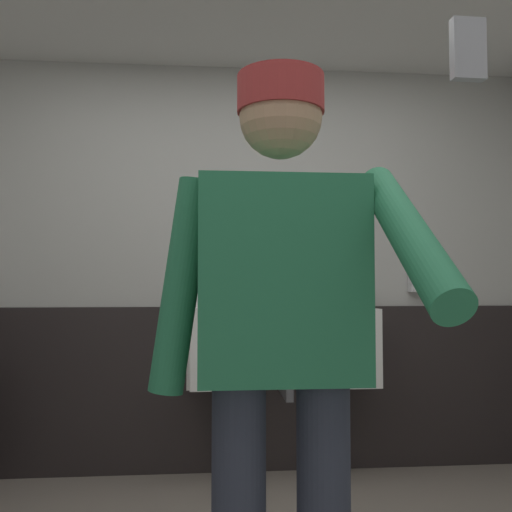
{
  "coord_description": "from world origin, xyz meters",
  "views": [
    {
      "loc": [
        -0.16,
        -1.64,
        1.15
      ],
      "look_at": [
        0.01,
        0.37,
        1.25
      ],
      "focal_mm": 38.14,
      "sensor_mm": 36.0,
      "label": 1
    }
  ],
  "objects": [
    {
      "name": "urinal_left",
      "position": [
        -0.09,
        1.58,
        0.78
      ],
      "size": [
        0.4,
        0.34,
        1.24
      ],
      "color": "white",
      "rests_on": "ground_plane"
    },
    {
      "name": "wainscot_band_back",
      "position": [
        0.0,
        1.73,
        0.5
      ],
      "size": [
        3.69,
        0.03,
        1.0
      ],
      "primitive_type": "cube",
      "color": "black",
      "rests_on": "ground_plane"
    },
    {
      "name": "privacy_divider_panel",
      "position": [
        0.28,
        1.51,
        0.95
      ],
      "size": [
        0.04,
        0.4,
        0.9
      ],
      "primitive_type": "cube",
      "color": "#4C4C51"
    },
    {
      "name": "person",
      "position": [
        0.03,
        -0.24,
        1.01
      ],
      "size": [
        0.65,
        0.6,
        1.7
      ],
      "color": "#2D3342",
      "rests_on": "ground_plane"
    },
    {
      "name": "cell_phone",
      "position": [
        0.29,
        -0.74,
        1.56
      ],
      "size": [
        0.06,
        0.02,
        0.11
      ],
      "primitive_type": "cube",
      "rotation": [
        -0.0,
        0.0,
        0.02
      ],
      "color": "#A5A8B2"
    },
    {
      "name": "soap_dispenser",
      "position": [
        1.16,
        1.7,
        1.18
      ],
      "size": [
        0.1,
        0.07,
        0.18
      ],
      "primitive_type": "cube",
      "color": "silver"
    },
    {
      "name": "urinal_middle",
      "position": [
        0.66,
        1.58,
        0.78
      ],
      "size": [
        0.4,
        0.34,
        1.24
      ],
      "color": "white",
      "rests_on": "ground_plane"
    },
    {
      "name": "wall_back",
      "position": [
        0.0,
        1.8,
        1.26
      ],
      "size": [
        4.29,
        0.12,
        2.52
      ],
      "primitive_type": "cube",
      "color": "#B2B2AD",
      "rests_on": "ground_plane"
    }
  ]
}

